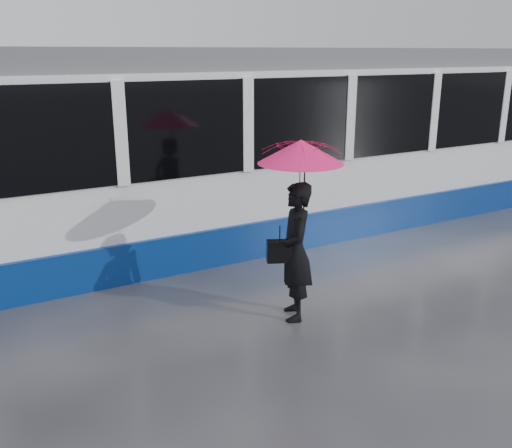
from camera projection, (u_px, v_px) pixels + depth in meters
ground at (261, 293)px, 8.11m from camera, size 90.00×90.00×0.00m
rails at (190, 243)px, 10.18m from camera, size 34.00×1.51×0.02m
tram at (329, 140)px, 11.14m from camera, size 26.00×2.56×3.35m
woman at (295, 252)px, 7.13m from camera, size 0.65×0.76×1.78m
umbrella at (300, 168)px, 6.84m from camera, size 1.38×1.38×1.20m
handbag at (280, 251)px, 7.03m from camera, size 0.35×0.26×0.45m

